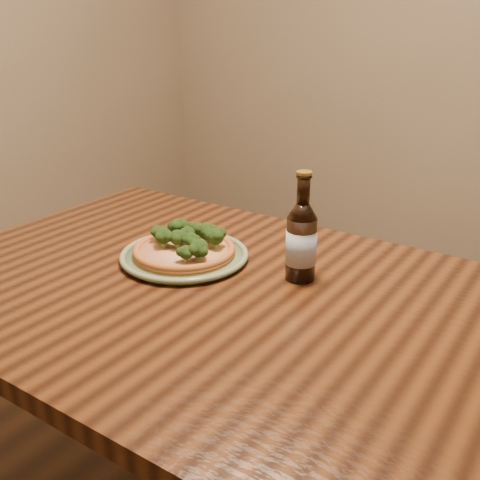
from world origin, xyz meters
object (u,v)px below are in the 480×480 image
Objects in this scene: plate at (184,255)px; table at (267,343)px; pizza at (185,247)px; beer_bottle at (301,241)px.

table is at bearing -15.07° from plate.
pizza is 1.00× the size of beer_bottle.
table is 5.32× the size of plate.
plate is 1.26× the size of pizza.
beer_bottle reaches higher than table.
beer_bottle is (0.27, 0.06, 0.06)m from pizza.
beer_bottle is at bearing 90.54° from table.
table is 6.69× the size of pizza.
beer_bottle is at bearing 12.40° from pizza.
table is 0.30m from plate.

